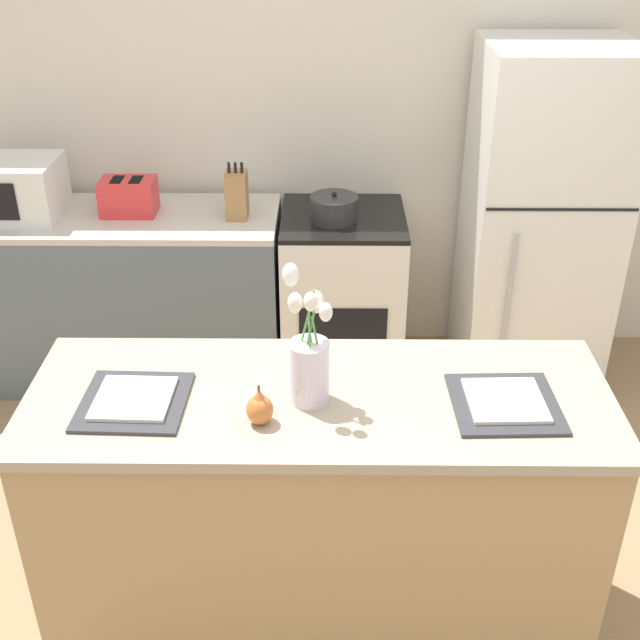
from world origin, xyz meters
The scene contains 14 objects.
ground_plane centered at (0.00, 0.00, 0.00)m, with size 10.00×10.00×0.00m, color #997A56.
back_wall centered at (0.00, 2.00, 1.35)m, with size 5.20×0.08×2.70m.
kitchen_island centered at (0.00, 0.00, 0.48)m, with size 1.80×0.66×0.95m.
back_counter centered at (-1.06, 1.60, 0.44)m, with size 1.68×0.60×0.89m.
stove_range centered at (0.10, 1.60, 0.44)m, with size 0.60×0.61×0.89m.
refrigerator centered at (1.05, 1.60, 0.85)m, with size 0.68×0.67×1.70m.
flower_vase centered at (-0.03, -0.03, 1.10)m, with size 0.14×0.13×0.44m.
pear_figurine centered at (-0.17, -0.14, 1.00)m, with size 0.08×0.08×0.13m.
plate_setting_left centered at (-0.56, -0.05, 0.96)m, with size 0.32×0.32×0.02m.
plate_setting_right centered at (0.56, -0.05, 0.96)m, with size 0.32×0.32×0.02m.
toaster centered at (-0.94, 1.62, 0.97)m, with size 0.28×0.18×0.17m.
cooking_pot centered at (0.06, 1.54, 0.95)m, with size 0.23×0.23×0.14m.
microwave centered at (-1.50, 1.60, 1.02)m, with size 0.48×0.37×0.27m.
knife_block centered at (-0.41, 1.58, 1.00)m, with size 0.10×0.14×0.27m.
Camera 1 is at (0.02, -2.01, 2.36)m, focal length 45.00 mm.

